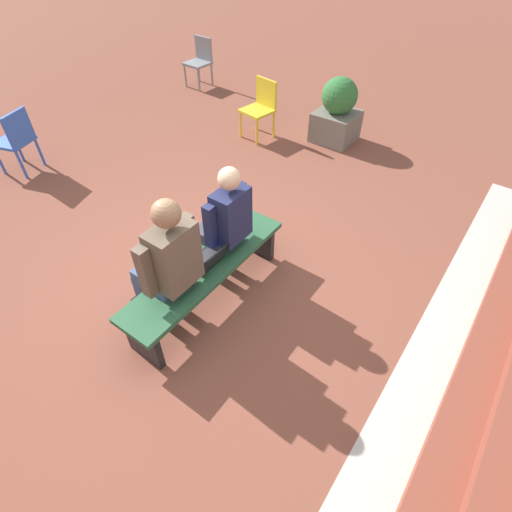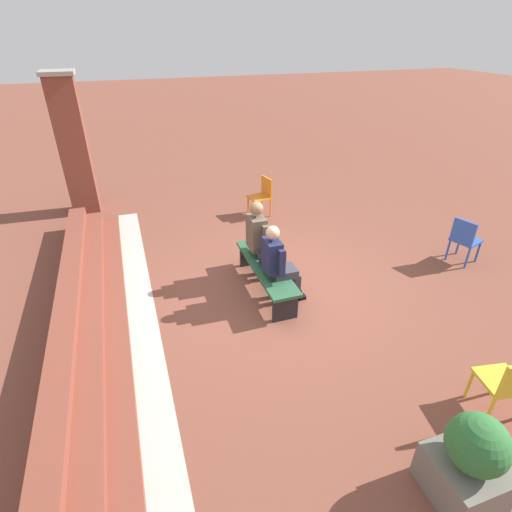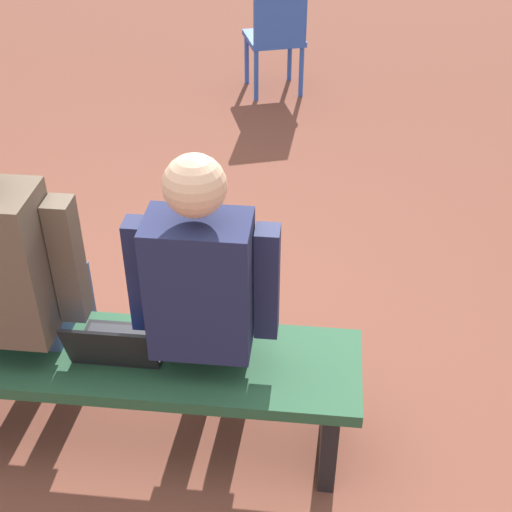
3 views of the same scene
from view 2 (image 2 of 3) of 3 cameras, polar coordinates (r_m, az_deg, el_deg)
name	(u,v)px [view 2 (image 2 of 3)]	position (r m, az deg, el deg)	size (l,w,h in m)	color
ground_plane	(278,288)	(6.48, 3.10, -4.61)	(60.00, 60.00, 0.00)	brown
concrete_strip	(142,313)	(6.18, -15.98, -7.84)	(7.48, 0.40, 0.01)	#B7B2A8
brick_steps	(85,314)	(6.14, -23.19, -7.64)	(6.68, 0.90, 0.45)	brown
brick_pillar_left_of_steps	(73,146)	(9.55, -24.62, 14.14)	(0.64, 0.64, 2.93)	brown
bench	(266,270)	(6.26, 1.45, -2.07)	(1.80, 0.44, 0.45)	#285638
person_student	(279,262)	(5.83, 3.24, -0.84)	(0.51, 0.64, 1.29)	#383842
person_adult	(263,239)	(6.38, 0.98, 2.50)	(0.56, 0.71, 1.37)	#384C75
laptop	(266,263)	(6.16, 1.44, -1.06)	(0.32, 0.29, 0.21)	black
plastic_chair_far_left	(465,238)	(7.82, 27.64, 2.29)	(0.53, 0.53, 0.84)	#2D56B7
plastic_chair_near_bench_left	(262,194)	(8.82, 0.92, 8.82)	(0.50, 0.50, 0.84)	orange
plastic_chair_foreground	(508,382)	(5.06, 32.28, -15.00)	(0.49, 0.49, 0.84)	gold
planter	(470,462)	(4.27, 28.23, -24.51)	(0.60, 0.60, 0.94)	#6B665B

